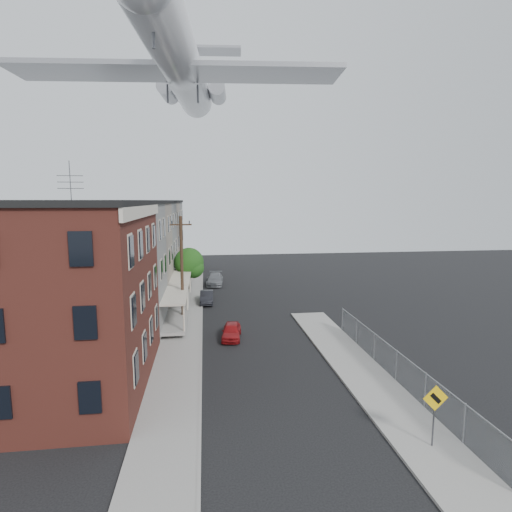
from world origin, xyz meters
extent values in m
plane|color=black|center=(0.00, 0.00, 0.00)|extent=(120.00, 120.00, 0.00)
cube|color=gray|center=(-5.50, 24.00, 0.06)|extent=(3.00, 62.00, 0.12)
cube|color=gray|center=(5.50, 6.00, 0.06)|extent=(3.00, 26.00, 0.12)
cube|color=gray|center=(-4.05, 24.00, 0.07)|extent=(0.15, 62.00, 0.14)
cube|color=gray|center=(4.05, 6.00, 0.07)|extent=(0.15, 26.00, 0.14)
cube|color=#3E1913|center=(-12.00, 7.00, 5.00)|extent=(10.00, 12.00, 10.00)
cube|color=black|center=(-12.00, 7.00, 10.15)|extent=(10.30, 12.30, 0.30)
cube|color=beige|center=(-6.92, 7.00, 9.70)|extent=(0.16, 12.20, 0.60)
cylinder|color=#515156|center=(-10.00, 5.00, 11.15)|extent=(0.04, 0.04, 2.00)
cube|color=#60605E|center=(-12.00, 16.50, 5.00)|extent=(10.00, 7.00, 10.00)
cube|color=black|center=(-12.00, 16.50, 10.15)|extent=(10.25, 7.00, 0.30)
cube|color=gray|center=(-6.10, 16.50, 0.55)|extent=(1.80, 6.40, 0.25)
cube|color=beige|center=(-6.10, 16.50, 2.75)|extent=(1.90, 6.50, 0.15)
cube|color=gray|center=(-12.00, 23.50, 5.00)|extent=(10.00, 7.00, 10.00)
cube|color=black|center=(-12.00, 23.50, 10.15)|extent=(10.25, 7.00, 0.30)
cube|color=gray|center=(-6.10, 23.50, 0.55)|extent=(1.80, 6.40, 0.25)
cube|color=beige|center=(-6.10, 23.50, 2.75)|extent=(1.90, 6.50, 0.15)
cube|color=#60605E|center=(-12.00, 30.50, 5.00)|extent=(10.00, 7.00, 10.00)
cube|color=black|center=(-12.00, 30.50, 10.15)|extent=(10.25, 7.00, 0.30)
cube|color=gray|center=(-6.10, 30.50, 0.55)|extent=(1.80, 6.40, 0.25)
cube|color=beige|center=(-6.10, 30.50, 2.75)|extent=(1.90, 6.50, 0.15)
cube|color=gray|center=(-12.00, 37.50, 5.00)|extent=(10.00, 7.00, 10.00)
cube|color=black|center=(-12.00, 37.50, 10.15)|extent=(10.25, 7.00, 0.30)
cube|color=gray|center=(-6.10, 37.50, 0.55)|extent=(1.80, 6.40, 0.25)
cube|color=beige|center=(-6.10, 37.50, 2.75)|extent=(1.90, 6.50, 0.15)
cube|color=#60605E|center=(-12.00, 44.50, 5.00)|extent=(10.00, 7.00, 10.00)
cube|color=black|center=(-12.00, 44.50, 10.15)|extent=(10.25, 7.00, 0.30)
cube|color=gray|center=(-6.10, 44.50, 0.55)|extent=(1.80, 6.40, 0.25)
cube|color=beige|center=(-6.10, 44.50, 2.75)|extent=(1.90, 6.50, 0.15)
cylinder|color=gray|center=(7.00, -1.00, 0.95)|extent=(0.06, 0.06, 1.90)
cylinder|color=gray|center=(7.00, 2.00, 0.95)|extent=(0.06, 0.06, 1.90)
cylinder|color=gray|center=(7.00, 5.00, 0.95)|extent=(0.06, 0.06, 1.90)
cylinder|color=gray|center=(7.00, 8.00, 0.95)|extent=(0.06, 0.06, 1.90)
cylinder|color=gray|center=(7.00, 11.00, 0.95)|extent=(0.06, 0.06, 1.90)
cylinder|color=gray|center=(7.00, 14.00, 0.95)|extent=(0.06, 0.06, 1.90)
cube|color=gray|center=(7.00, 5.00, 1.85)|extent=(0.04, 18.00, 0.04)
cube|color=gray|center=(7.00, 5.00, 0.95)|extent=(0.02, 18.00, 1.80)
cylinder|color=#515156|center=(5.60, -1.00, 1.30)|extent=(0.07, 0.07, 2.60)
cube|color=yellow|center=(5.60, -1.04, 2.25)|extent=(1.10, 0.03, 1.10)
cube|color=black|center=(5.60, -1.06, 2.25)|extent=(0.52, 0.02, 0.52)
cylinder|color=black|center=(-5.60, 18.00, 4.50)|extent=(0.26, 0.26, 9.00)
cube|color=black|center=(-5.60, 18.00, 8.30)|extent=(1.80, 0.12, 0.12)
cylinder|color=black|center=(-6.30, 18.00, 8.50)|extent=(0.08, 0.08, 0.25)
cylinder|color=black|center=(-4.90, 18.00, 8.50)|extent=(0.08, 0.08, 0.25)
cylinder|color=black|center=(-5.40, 28.00, 1.20)|extent=(0.24, 0.24, 2.40)
sphere|color=#154612|center=(-5.40, 28.00, 3.60)|extent=(3.20, 3.20, 3.20)
sphere|color=#154612|center=(-4.90, 27.70, 3.04)|extent=(2.24, 2.24, 2.24)
imported|color=maroon|center=(-1.80, 13.45, 0.58)|extent=(1.78, 3.53, 1.15)
imported|color=black|center=(-3.57, 24.17, 0.61)|extent=(1.38, 3.75, 1.23)
imported|color=slate|center=(-2.49, 32.95, 0.69)|extent=(2.30, 4.87, 1.37)
cylinder|color=white|center=(-5.48, 21.36, 21.83)|extent=(5.90, 27.04, 3.58)
cone|color=white|center=(-4.31, 34.72, 21.83)|extent=(3.86, 3.65, 3.58)
cube|color=#939399|center=(-5.63, 19.69, 20.72)|extent=(27.14, 7.01, 0.39)
cylinder|color=#939399|center=(-7.33, 31.06, 22.06)|extent=(2.17, 4.61, 1.79)
cylinder|color=#939399|center=(-1.98, 30.59, 22.06)|extent=(2.17, 4.61, 1.79)
cube|color=white|center=(-4.36, 34.17, 24.96)|extent=(0.65, 4.26, 6.26)
cube|color=#939399|center=(-4.26, 35.28, 27.87)|extent=(10.83, 3.82, 0.28)
cylinder|color=#515156|center=(-6.45, 10.22, 19.82)|extent=(0.18, 0.18, 1.34)
camera|label=1|loc=(-3.68, -15.33, 10.29)|focal=28.00mm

